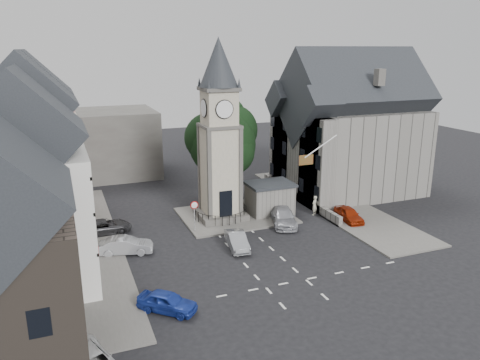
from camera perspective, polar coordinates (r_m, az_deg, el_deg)
name	(u,v)px	position (r m, az deg, el deg)	size (l,w,h in m)	color
ground	(254,252)	(36.89, 1.72, -8.71)	(120.00, 120.00, 0.00)	black
pavement_west	(81,245)	(39.87, -18.80, -7.56)	(6.00, 30.00, 0.14)	#595651
pavement_east	(331,203)	(48.77, 11.06, -2.72)	(6.00, 26.00, 0.14)	#595651
central_island	(235,215)	(44.25, -0.56, -4.33)	(10.00, 8.00, 0.16)	#595651
road_markings	(286,283)	(32.43, 5.62, -12.42)	(20.00, 8.00, 0.01)	silver
clock_tower	(219,132)	(41.66, -2.52, 5.85)	(4.86, 4.86, 16.25)	#4C4944
stone_shelter	(270,198)	(44.56, 3.64, -2.22)	(4.30, 3.30, 3.08)	slate
town_tree	(222,134)	(47.17, -2.18, 5.60)	(7.20, 7.20, 10.80)	black
warning_sign_post	(194,210)	(39.91, -5.57, -3.71)	(0.70, 0.19, 2.85)	black
terrace_pink	(35,145)	(47.70, -23.76, 3.91)	(8.10, 7.60, 12.80)	tan
terrace_cream	(31,164)	(39.87, -24.08, 1.77)	(8.10, 7.60, 12.80)	beige
terrace_tudor	(28,199)	(32.24, -24.46, -2.08)	(8.10, 7.60, 12.00)	silver
backdrop_west	(72,146)	(59.93, -19.85, 3.97)	(20.00, 10.00, 8.00)	#4C4944
east_building	(348,136)	(51.63, 13.04, 5.29)	(14.40, 11.40, 12.60)	slate
east_boundary_wall	(298,197)	(48.92, 7.06, -2.01)	(0.40, 16.00, 0.90)	slate
flagpole	(321,146)	(41.65, 9.81, 4.06)	(3.68, 0.10, 2.74)	white
car_west_blue	(167,302)	(29.28, -8.87, -14.47)	(1.48, 3.68, 1.26)	#1C359C
car_west_silver	(126,246)	(37.31, -13.76, -7.77)	(1.43, 4.09, 1.35)	#A9ACB2
car_west_grey	(104,227)	(41.61, -16.22, -5.51)	(2.10, 4.56, 1.27)	#313033
car_island_silver	(237,241)	(37.24, -0.39, -7.39)	(1.35, 3.87, 1.27)	#94979C
car_island_east	(283,217)	(42.28, 5.31, -4.47)	(1.99, 4.91, 1.42)	#ACAEB5
car_east_red	(349,214)	(43.97, 13.12, -4.11)	(1.53, 3.81, 1.30)	#962208
pedestrian	(314,205)	(44.90, 9.05, -3.07)	(0.68, 0.45, 1.87)	beige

